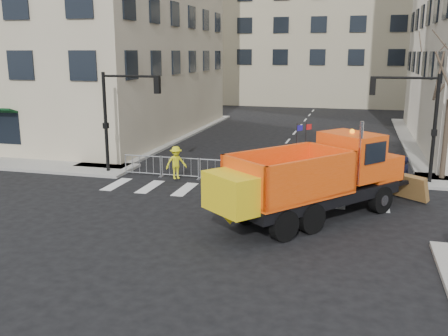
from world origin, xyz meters
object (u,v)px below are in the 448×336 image
(worker, at_px, (176,163))
(cop_b, at_px, (369,174))
(plow_truck, at_px, (312,177))
(cop_a, at_px, (403,176))
(cop_c, at_px, (364,173))
(newspaper_box, at_px, (326,179))

(worker, bearing_deg, cop_b, -37.21)
(plow_truck, xyz_separation_m, worker, (-7.15, 4.13, -0.74))
(cop_a, height_order, cop_c, cop_c)
(worker, height_order, newspaper_box, worker)
(plow_truck, relative_size, cop_b, 4.99)
(plow_truck, xyz_separation_m, cop_b, (2.22, 4.33, -0.78))
(worker, bearing_deg, cop_a, -37.37)
(plow_truck, relative_size, cop_a, 5.08)
(cop_a, distance_m, cop_b, 1.44)
(cop_a, bearing_deg, cop_b, -32.60)
(cop_a, height_order, cop_b, cop_b)
(plow_truck, height_order, newspaper_box, plow_truck)
(cop_b, height_order, newspaper_box, cop_b)
(cop_a, relative_size, newspaper_box, 1.69)
(cop_b, relative_size, newspaper_box, 1.72)
(cop_a, xyz_separation_m, newspaper_box, (-3.36, -0.50, -0.23))
(cop_c, bearing_deg, plow_truck, 22.72)
(plow_truck, bearing_deg, cop_b, 11.83)
(cop_c, relative_size, newspaper_box, 1.88)
(plow_truck, height_order, worker, plow_truck)
(cop_c, bearing_deg, cop_b, 172.29)
(cop_b, bearing_deg, newspaper_box, 40.91)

